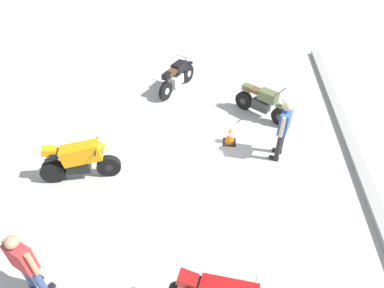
{
  "coord_description": "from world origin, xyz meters",
  "views": [
    {
      "loc": [
        6.8,
        0.99,
        6.01
      ],
      "look_at": [
        0.51,
        0.23,
        0.75
      ],
      "focal_mm": 30.7,
      "sensor_mm": 36.0,
      "label": 1
    }
  ],
  "objects_px": {
    "person_in_red_shirt": "(24,263)",
    "motorcycle_olive_vintage": "(263,103)",
    "motorcycle_orange_sportbike": "(79,160)",
    "traffic_cone": "(230,135)",
    "person_in_blue_shirt": "(284,127)",
    "motorcycle_black_cruiser": "(177,77)"
  },
  "relations": [
    {
      "from": "person_in_red_shirt",
      "to": "motorcycle_olive_vintage",
      "type": "bearing_deg",
      "value": -12.69
    },
    {
      "from": "motorcycle_olive_vintage",
      "to": "person_in_red_shirt",
      "type": "xyz_separation_m",
      "value": [
        6.24,
        -4.3,
        0.45
      ]
    },
    {
      "from": "motorcycle_orange_sportbike",
      "to": "motorcycle_olive_vintage",
      "type": "xyz_separation_m",
      "value": [
        -3.31,
        4.58,
        -0.11
      ]
    },
    {
      "from": "traffic_cone",
      "to": "person_in_blue_shirt",
      "type": "bearing_deg",
      "value": 71.96
    },
    {
      "from": "person_in_red_shirt",
      "to": "person_in_blue_shirt",
      "type": "xyz_separation_m",
      "value": [
        -4.33,
        4.69,
        0.05
      ]
    },
    {
      "from": "motorcycle_orange_sportbike",
      "to": "motorcycle_olive_vintage",
      "type": "distance_m",
      "value": 5.65
    },
    {
      "from": "motorcycle_orange_sportbike",
      "to": "motorcycle_black_cruiser",
      "type": "bearing_deg",
      "value": 54.79
    },
    {
      "from": "motorcycle_black_cruiser",
      "to": "traffic_cone",
      "type": "height_order",
      "value": "motorcycle_black_cruiser"
    },
    {
      "from": "person_in_red_shirt",
      "to": "traffic_cone",
      "type": "xyz_separation_m",
      "value": [
        -4.77,
        3.36,
        -0.68
      ]
    },
    {
      "from": "motorcycle_orange_sportbike",
      "to": "person_in_red_shirt",
      "type": "xyz_separation_m",
      "value": [
        2.93,
        0.28,
        0.34
      ]
    },
    {
      "from": "motorcycle_orange_sportbike",
      "to": "motorcycle_olive_vintage",
      "type": "relative_size",
      "value": 1.14
    },
    {
      "from": "motorcycle_orange_sportbike",
      "to": "person_in_red_shirt",
      "type": "distance_m",
      "value": 2.96
    },
    {
      "from": "motorcycle_black_cruiser",
      "to": "traffic_cone",
      "type": "relative_size",
      "value": 3.7
    },
    {
      "from": "motorcycle_orange_sportbike",
      "to": "person_in_red_shirt",
      "type": "bearing_deg",
      "value": -99.63
    },
    {
      "from": "person_in_blue_shirt",
      "to": "traffic_cone",
      "type": "bearing_deg",
      "value": 0.96
    },
    {
      "from": "person_in_blue_shirt",
      "to": "motorcycle_black_cruiser",
      "type": "bearing_deg",
      "value": -25.19
    },
    {
      "from": "motorcycle_orange_sportbike",
      "to": "traffic_cone",
      "type": "distance_m",
      "value": 4.09
    },
    {
      "from": "motorcycle_orange_sportbike",
      "to": "person_in_red_shirt",
      "type": "height_order",
      "value": "person_in_red_shirt"
    },
    {
      "from": "person_in_red_shirt",
      "to": "motorcycle_orange_sportbike",
      "type": "bearing_deg",
      "value": 27.38
    },
    {
      "from": "motorcycle_black_cruiser",
      "to": "motorcycle_olive_vintage",
      "type": "distance_m",
      "value": 3.17
    },
    {
      "from": "motorcycle_black_cruiser",
      "to": "motorcycle_olive_vintage",
      "type": "xyz_separation_m",
      "value": [
        1.29,
        2.9,
        -0.03
      ]
    },
    {
      "from": "motorcycle_black_cruiser",
      "to": "person_in_blue_shirt",
      "type": "distance_m",
      "value": 4.6
    }
  ]
}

